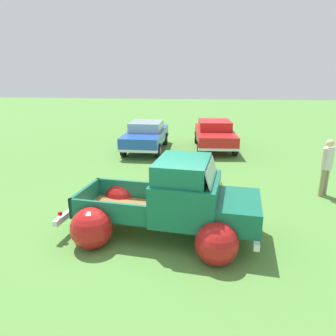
% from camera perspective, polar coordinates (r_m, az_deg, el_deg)
% --- Properties ---
extents(ground_plane, '(80.00, 80.00, 0.00)m').
position_cam_1_polar(ground_plane, '(7.82, -1.49, -11.81)').
color(ground_plane, '#548C3D').
extents(vintage_pickup_truck, '(4.81, 3.20, 1.96)m').
position_cam_1_polar(vintage_pickup_truck, '(7.40, 1.40, -7.01)').
color(vintage_pickup_truck, black).
rests_on(vintage_pickup_truck, ground).
extents(show_car_0, '(1.90, 4.22, 1.43)m').
position_cam_1_polar(show_car_0, '(15.69, -4.08, 6.13)').
color(show_car_0, black).
rests_on(show_car_0, ground).
extents(show_car_1, '(2.15, 4.37, 1.43)m').
position_cam_1_polar(show_car_1, '(16.15, 8.59, 6.31)').
color(show_car_1, black).
rests_on(show_car_1, ground).
extents(spectator_0, '(0.48, 0.48, 1.84)m').
position_cam_1_polar(spectator_0, '(10.84, 27.26, 0.70)').
color(spectator_0, gray).
rests_on(spectator_0, ground).
extents(lane_cone_0, '(0.36, 0.36, 0.63)m').
position_cam_1_polar(lane_cone_0, '(9.67, -3.89, -3.90)').
color(lane_cone_0, black).
rests_on(lane_cone_0, ground).
extents(lane_cone_1, '(0.36, 0.36, 0.63)m').
position_cam_1_polar(lane_cone_1, '(9.63, 9.79, -4.22)').
color(lane_cone_1, black).
rests_on(lane_cone_1, ground).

